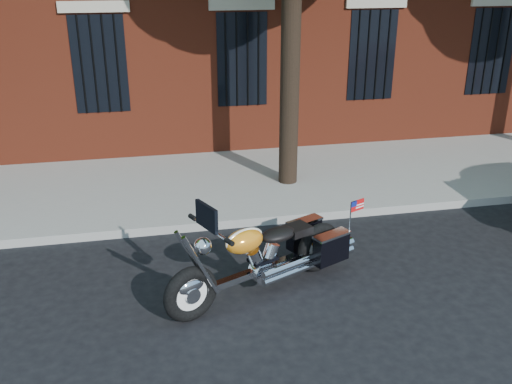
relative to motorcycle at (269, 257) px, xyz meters
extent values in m
plane|color=black|center=(0.71, 0.72, -0.51)|extent=(120.00, 120.00, 0.00)
cube|color=gray|center=(0.71, 2.10, -0.43)|extent=(40.00, 0.16, 0.15)
cube|color=gray|center=(0.71, 3.98, -0.43)|extent=(40.00, 3.60, 0.15)
cube|color=black|center=(0.71, 5.83, 1.69)|extent=(1.10, 0.14, 2.00)
cube|color=#B2A893|center=(0.71, 5.80, 2.84)|extent=(1.40, 0.20, 0.22)
cylinder|color=black|center=(0.71, 5.75, 1.69)|extent=(0.04, 0.04, 2.00)
cylinder|color=black|center=(1.21, 3.62, 1.99)|extent=(0.36, 0.36, 5.00)
torus|color=black|center=(-1.10, -0.49, -0.13)|extent=(0.75, 0.46, 0.74)
torus|color=black|center=(0.82, 0.38, -0.13)|extent=(0.75, 0.46, 0.74)
cylinder|color=white|center=(-1.10, -0.49, -0.13)|extent=(0.53, 0.29, 0.55)
cylinder|color=white|center=(0.82, 0.38, -0.13)|extent=(0.53, 0.29, 0.55)
ellipsoid|color=white|center=(-1.10, -0.49, -0.02)|extent=(0.41, 0.29, 0.21)
ellipsoid|color=orange|center=(0.82, 0.38, 0.00)|extent=(0.42, 0.30, 0.21)
cube|color=white|center=(-0.14, -0.06, -0.15)|extent=(1.56, 0.78, 0.09)
cylinder|color=white|center=(-0.09, -0.03, -0.18)|extent=(0.41, 0.33, 0.35)
cylinder|color=white|center=(0.50, 0.01, -0.16)|extent=(1.30, 0.66, 0.10)
ellipsoid|color=orange|center=(-0.36, -0.16, 0.36)|extent=(0.63, 0.51, 0.32)
ellipsoid|color=black|center=(0.14, 0.07, 0.29)|extent=(0.62, 0.51, 0.17)
cube|color=black|center=(0.67, 0.63, -0.01)|extent=(0.56, 0.38, 0.42)
cube|color=black|center=(0.91, 0.10, -0.01)|extent=(0.56, 0.38, 0.42)
cylinder|color=white|center=(-0.82, -0.36, 0.67)|extent=(0.39, 0.80, 0.04)
sphere|color=white|center=(-0.92, -0.41, 0.47)|extent=(0.29, 0.29, 0.22)
cube|color=black|center=(-0.86, -0.38, 0.84)|extent=(0.22, 0.42, 0.31)
cube|color=red|center=(1.30, 0.23, 0.55)|extent=(0.23, 0.12, 0.16)
camera|label=1|loc=(-1.54, -6.56, 3.66)|focal=40.00mm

